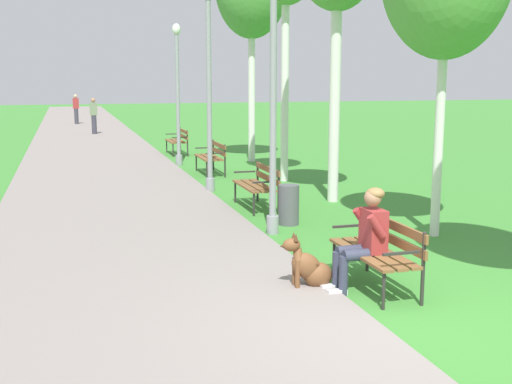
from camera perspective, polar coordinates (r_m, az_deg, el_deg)
The scene contains 14 objects.
ground_plane at distance 6.94m, azimuth 13.32°, elevation -11.59°, with size 120.00×120.00×0.00m, color #3D8433.
paved_path at distance 29.69m, azimuth -14.78°, elevation 4.88°, with size 4.37×60.00×0.04m, color gray.
park_bench_near at distance 7.95m, azimuth 10.91°, elevation -4.83°, with size 0.55×1.50×0.85m.
park_bench_mid at distance 12.61m, azimuth 0.24°, elevation 0.85°, with size 0.55×1.50×0.85m.
park_bench_far at distance 17.18m, azimuth -3.90°, elevation 3.30°, with size 0.55×1.50×0.85m.
park_bench_furthest at distance 21.76m, azimuth -6.89°, elevation 4.67°, with size 0.55×1.50×0.85m.
person_seated_on_near_bench at distance 7.81m, azimuth 9.62°, elevation -3.78°, with size 0.74×0.49×1.25m.
dog_brown at distance 7.89m, azimuth 4.79°, elevation -6.69°, with size 0.83×0.30×0.71m.
lamp_post_near at distance 10.33m, azimuth 1.53°, elevation 9.35°, with size 0.24×0.24×4.65m.
lamp_post_mid at distance 14.41m, azimuth -4.17°, elevation 9.20°, with size 0.24×0.24×4.49m.
lamp_post_far at distance 18.95m, azimuth -6.94°, elevation 8.68°, with size 0.24×0.24×4.05m.
litter_bin at distance 11.23m, azimuth 2.91°, elevation -1.14°, with size 0.36×0.36×0.70m, color #515156.
pedestrian_distant at distance 30.01m, azimuth -14.16°, elevation 6.53°, with size 0.32×0.22×1.65m.
pedestrian_further_distant at distance 36.87m, azimuth -15.63°, elevation 7.07°, with size 0.32×0.22×1.65m.
Camera 1 is at (-3.27, -5.57, 2.53)m, focal length 45.21 mm.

